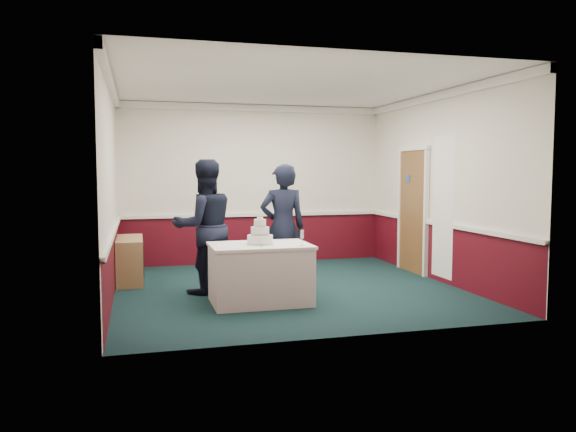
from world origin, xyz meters
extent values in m
plane|color=#142C30|center=(0.00, 0.00, 0.00)|extent=(5.00, 5.00, 0.00)
cube|color=silver|center=(0.00, 2.48, 1.50)|extent=(5.00, 0.05, 3.00)
cube|color=silver|center=(-2.48, 0.00, 1.50)|extent=(0.05, 5.00, 3.00)
cube|color=silver|center=(2.48, 0.00, 1.50)|extent=(0.05, 5.00, 3.00)
cube|color=white|center=(0.00, 0.00, 2.98)|extent=(5.00, 5.00, 0.05)
cube|color=#4C0A14|center=(0.00, 2.48, 0.45)|extent=(5.00, 0.02, 0.90)
cube|color=white|center=(0.00, 2.47, 0.92)|extent=(4.98, 0.05, 0.06)
cube|color=white|center=(0.00, 2.46, 2.93)|extent=(5.00, 0.08, 0.12)
cube|color=brown|center=(2.46, 0.80, 1.05)|extent=(0.05, 0.90, 2.10)
cube|color=#234799|center=(2.44, 0.95, 1.62)|extent=(0.01, 0.12, 0.12)
cube|color=white|center=(2.42, -0.25, 1.20)|extent=(0.02, 0.60, 2.20)
cube|color=tan|center=(-2.28, 1.16, 0.35)|extent=(0.40, 1.20, 0.70)
cube|color=black|center=(-2.07, 1.16, 0.40)|extent=(0.01, 1.00, 0.50)
cube|color=white|center=(-0.59, -0.77, 0.38)|extent=(1.28, 0.88, 0.76)
cube|color=white|center=(-0.59, -0.77, 0.77)|extent=(1.32, 0.92, 0.04)
cylinder|color=white|center=(-0.59, -0.77, 0.85)|extent=(0.34, 0.34, 0.12)
cylinder|color=#B3B9BF|center=(-0.59, -0.77, 0.80)|extent=(0.35, 0.35, 0.03)
cylinder|color=white|center=(-0.59, -0.77, 0.97)|extent=(0.24, 0.24, 0.11)
cylinder|color=#B3B9BF|center=(-0.59, -0.77, 0.92)|extent=(0.25, 0.25, 0.02)
cylinder|color=white|center=(-0.59, -0.77, 1.07)|extent=(0.16, 0.16, 0.10)
cylinder|color=#B3B9BF|center=(-0.59, -0.77, 1.03)|extent=(0.17, 0.17, 0.02)
sphere|color=#EDE5C9|center=(-0.59, -0.77, 1.14)|extent=(0.03, 0.03, 0.03)
sphere|color=#EDE5C9|center=(-0.56, -0.75, 1.14)|extent=(0.03, 0.03, 0.03)
sphere|color=#EDE5C9|center=(-0.61, -0.74, 1.14)|extent=(0.03, 0.03, 0.03)
sphere|color=#EDE5C9|center=(-0.57, -0.79, 1.14)|extent=(0.03, 0.03, 0.03)
sphere|color=#EDE5C9|center=(-0.61, -0.78, 1.14)|extent=(0.03, 0.03, 0.03)
cube|color=silver|center=(-0.62, -0.97, 0.79)|extent=(0.04, 0.22, 0.00)
cylinder|color=silver|center=(-0.09, -1.05, 0.79)|extent=(0.05, 0.05, 0.01)
cylinder|color=silver|center=(-0.09, -1.05, 0.84)|extent=(0.01, 0.01, 0.09)
cylinder|color=silver|center=(-0.09, -1.05, 0.94)|extent=(0.04, 0.04, 0.11)
imported|color=black|center=(-1.22, 0.05, 0.96)|extent=(1.06, 0.90, 1.92)
imported|color=black|center=(-0.08, -0.03, 0.93)|extent=(0.69, 0.47, 1.86)
camera|label=1|loc=(-2.14, -7.99, 1.77)|focal=35.00mm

